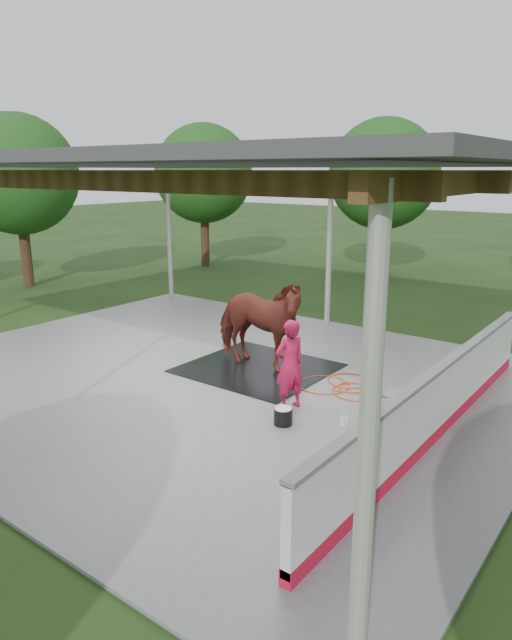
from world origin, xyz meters
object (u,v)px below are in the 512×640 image
Objects in this scene: horse at (258,323)px; wash_bucket at (283,416)px; dasher_board at (438,404)px; handler at (290,365)px.

wash_bucket is at bearing -136.35° from horse.
handler reaches higher than dasher_board.
handler is 5.15× the size of wash_bucket.
handler reaches higher than wash_bucket.
dasher_board reaches higher than wash_bucket.
wash_bucket is at bearing -154.79° from dasher_board.
horse is at bearing -107.43° from handler.
handler is 0.91m from wash_bucket.
handler is at bearing -129.98° from horse.
handler is (-2.38, -0.38, 0.23)m from dasher_board.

